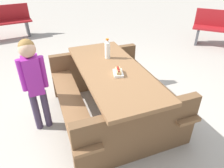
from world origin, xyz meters
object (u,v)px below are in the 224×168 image
Objects in this scene: soda_bottle at (107,49)px; hotdog_tray at (118,72)px; child_in_coat at (33,76)px; picnic_table at (112,89)px; park_bench_mid at (2,22)px.

soda_bottle is 1.42× the size of hotdog_tray.
soda_bottle is at bearing 108.12° from child_in_coat.
child_in_coat reaches higher than picnic_table.
hotdog_tray is (0.49, 0.01, -0.10)m from soda_bottle.
park_bench_mid reaches higher than hotdog_tray.
park_bench_mid is (-3.97, -1.11, -0.33)m from child_in_coat.
hotdog_tray is at bearing 1.43° from soda_bottle.
picnic_table is 0.55m from soda_bottle.
child_in_coat is (-0.17, -0.97, -0.01)m from hotdog_tray.
soda_bottle is (-0.33, 0.02, 0.43)m from picnic_table.
picnic_table is 9.98× the size of hotdog_tray.
park_bench_mid reaches higher than picnic_table.
child_in_coat is at bearing -71.88° from soda_bottle.
picnic_table is at bearing -3.80° from soda_bottle.
soda_bottle is 0.23× the size of child_in_coat.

